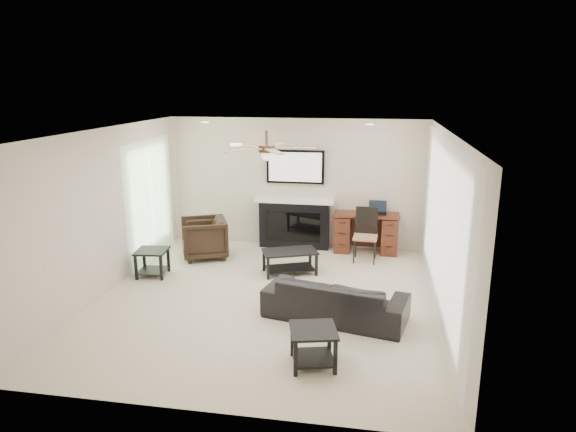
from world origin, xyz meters
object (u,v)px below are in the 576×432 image
sofa (335,299)px  desk (366,232)px  armchair (204,238)px  coffee_table (290,262)px  fireplace_unit (294,200)px

sofa → desk: desk is taller
armchair → coffee_table: armchair is taller
armchair → desk: 3.05m
armchair → desk: desk is taller
coffee_table → fireplace_unit: 1.62m
fireplace_unit → desk: fireplace_unit is taller
armchair → coffee_table: bearing=48.8°
fireplace_unit → desk: 1.51m
sofa → fireplace_unit: bearing=-58.3°
sofa → armchair: 3.37m
coffee_table → desk: 1.87m
armchair → fireplace_unit: 1.87m
desk → sofa: bearing=-96.4°
coffee_table → armchair: bearing=140.2°
sofa → coffee_table: size_ratio=2.15×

